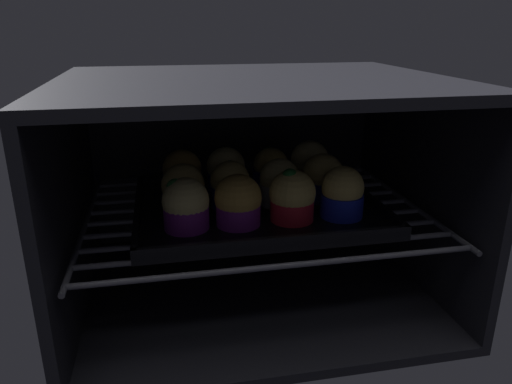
{
  "coord_description": "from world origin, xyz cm",
  "views": [
    {
      "loc": [
        -14.41,
        -50.59,
        43.52
      ],
      "look_at": [
        0.0,
        21.42,
        17.33
      ],
      "focal_mm": 33.75,
      "sensor_mm": 36.0,
      "label": 1
    }
  ],
  "objects": [
    {
      "name": "muffin_row0_col3",
      "position": [
        11.87,
        13.99,
        18.88
      ],
      "size": [
        6.54,
        6.54,
        7.91
      ],
      "color": "#1928B7",
      "rests_on": "baking_tray"
    },
    {
      "name": "muffin_row1_col1",
      "position": [
        -4.17,
        21.63,
        18.62
      ],
      "size": [
        6.54,
        6.54,
        7.49
      ],
      "color": "#1928B7",
      "rests_on": "baking_tray"
    },
    {
      "name": "muffin_row0_col2",
      "position": [
        4.03,
        14.1,
        18.79
      ],
      "size": [
        6.97,
        6.97,
        8.15
      ],
      "color": "red",
      "rests_on": "baking_tray"
    },
    {
      "name": "muffin_row2_col0",
      "position": [
        -11.37,
        28.96,
        18.76
      ],
      "size": [
        6.65,
        6.65,
        7.81
      ],
      "color": "#1928B7",
      "rests_on": "baking_tray"
    },
    {
      "name": "baking_tray",
      "position": [
        0.0,
        21.42,
        14.68
      ],
      "size": [
        38.63,
        30.94,
        2.2
      ],
      "color": "black",
      "rests_on": "oven_rack"
    },
    {
      "name": "muffin_row2_col3",
      "position": [
        11.32,
        28.95,
        19.12
      ],
      "size": [
        6.79,
        6.79,
        8.29
      ],
      "color": "red",
      "rests_on": "baking_tray"
    },
    {
      "name": "muffin_row1_col0",
      "position": [
        -11.67,
        21.23,
        18.59
      ],
      "size": [
        6.83,
        6.83,
        7.54
      ],
      "color": "#7A238C",
      "rests_on": "baking_tray"
    },
    {
      "name": "muffin_row2_col1",
      "position": [
        -3.86,
        28.81,
        18.88
      ],
      "size": [
        6.68,
        6.68,
        7.9
      ],
      "color": "#1928B7",
      "rests_on": "baking_tray"
    },
    {
      "name": "oven_rack",
      "position": [
        0.0,
        22.0,
        13.6
      ],
      "size": [
        54.8,
        42.0,
        0.8
      ],
      "color": "#51515B",
      "rests_on": "oven_cavity"
    },
    {
      "name": "muffin_row1_col3",
      "position": [
        11.37,
        21.77,
        18.78
      ],
      "size": [
        6.86,
        6.86,
        7.82
      ],
      "color": "#1928B7",
      "rests_on": "baking_tray"
    },
    {
      "name": "muffin_row1_col2",
      "position": [
        3.87,
        21.17,
        18.6
      ],
      "size": [
        6.54,
        6.54,
        7.55
      ],
      "color": "silver",
      "rests_on": "baking_tray"
    },
    {
      "name": "oven_cavity",
      "position": [
        0.0,
        26.25,
        17.0
      ],
      "size": [
        59.0,
        47.0,
        37.0
      ],
      "color": "black",
      "rests_on": "ground"
    },
    {
      "name": "muffin_row0_col0",
      "position": [
        -11.73,
        14.04,
        18.69
      ],
      "size": [
        6.78,
        6.78,
        7.58
      ],
      "color": "#7A238C",
      "rests_on": "baking_tray"
    },
    {
      "name": "muffin_row0_col1",
      "position": [
        -4.16,
        13.93,
        18.64
      ],
      "size": [
        6.92,
        6.92,
        7.66
      ],
      "color": "#7A238C",
      "rests_on": "baking_tray"
    },
    {
      "name": "muffin_row2_col2",
      "position": [
        4.23,
        29.12,
        18.55
      ],
      "size": [
        6.54,
        6.54,
        7.33
      ],
      "color": "#1928B7",
      "rests_on": "baking_tray"
    }
  ]
}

